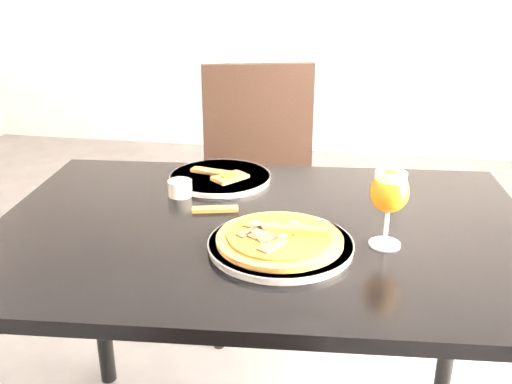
% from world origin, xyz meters
% --- Properties ---
extents(dining_table, '(1.26, 0.90, 0.75)m').
position_xyz_m(dining_table, '(0.11, 0.08, 0.66)').
color(dining_table, black).
rests_on(dining_table, ground).
extents(chair_far, '(0.54, 0.54, 0.95)m').
position_xyz_m(chair_far, '(-0.03, 0.90, 0.52)').
color(chair_far, black).
rests_on(chair_far, ground).
extents(plate_main, '(0.32, 0.32, 0.02)m').
position_xyz_m(plate_main, '(0.16, -0.02, 0.76)').
color(plate_main, silver).
rests_on(plate_main, dining_table).
extents(pizza, '(0.26, 0.26, 0.03)m').
position_xyz_m(pizza, '(0.16, -0.02, 0.77)').
color(pizza, olive).
rests_on(pizza, plate_main).
extents(plate_second, '(0.34, 0.34, 0.01)m').
position_xyz_m(plate_second, '(-0.05, 0.34, 0.76)').
color(plate_second, silver).
rests_on(plate_second, dining_table).
extents(crust_scraps, '(0.17, 0.11, 0.01)m').
position_xyz_m(crust_scraps, '(-0.04, 0.33, 0.77)').
color(crust_scraps, olive).
rests_on(crust_scraps, plate_second).
extents(loose_crust, '(0.11, 0.05, 0.01)m').
position_xyz_m(loose_crust, '(-0.01, 0.14, 0.75)').
color(loose_crust, olive).
rests_on(loose_crust, dining_table).
extents(sauce_cup, '(0.06, 0.06, 0.04)m').
position_xyz_m(sauce_cup, '(-0.12, 0.22, 0.77)').
color(sauce_cup, beige).
rests_on(sauce_cup, dining_table).
extents(beer_glass, '(0.08, 0.08, 0.16)m').
position_xyz_m(beer_glass, '(0.37, 0.03, 0.87)').
color(beer_glass, silver).
rests_on(beer_glass, dining_table).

